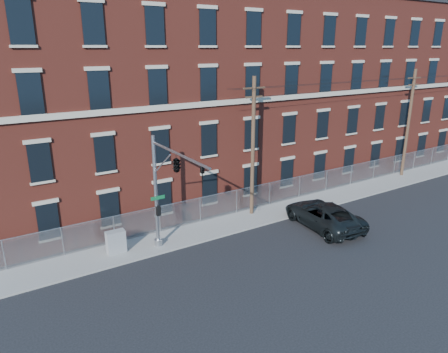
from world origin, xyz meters
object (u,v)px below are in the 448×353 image
at_px(utility_pole_near, 253,145).
at_px(pickup_truck, 323,215).
at_px(traffic_signal_mast, 171,174).
at_px(utility_cabinet, 116,242).

distance_m(utility_pole_near, pickup_truck, 6.92).
relative_size(traffic_signal_mast, pickup_truck, 1.11).
bearing_deg(traffic_signal_mast, utility_cabinet, 132.12).
bearing_deg(utility_cabinet, utility_pole_near, 3.83).
bearing_deg(pickup_truck, utility_cabinet, -9.66).
bearing_deg(utility_pole_near, pickup_truck, -56.39).
height_order(utility_pole_near, pickup_truck, utility_pole_near).
bearing_deg(utility_cabinet, pickup_truck, -15.26).
relative_size(traffic_signal_mast, utility_cabinet, 5.02).
distance_m(traffic_signal_mast, utility_pole_near, 8.70).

